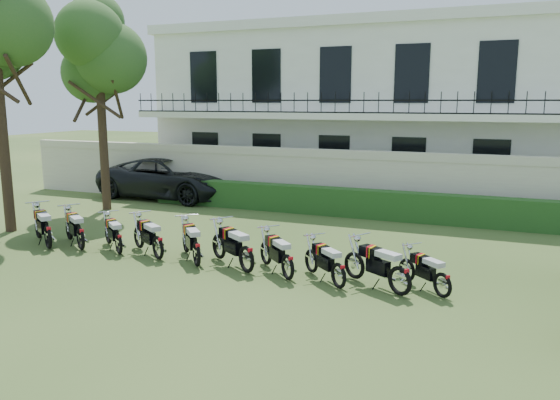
{
  "coord_description": "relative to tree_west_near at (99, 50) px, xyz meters",
  "views": [
    {
      "loc": [
        4.76,
        -11.49,
        4.09
      ],
      "look_at": [
        -0.95,
        2.71,
        1.3
      ],
      "focal_mm": 35.0,
      "sensor_mm": 36.0,
      "label": 1
    }
  ],
  "objects": [
    {
      "name": "motorcycle_7",
      "position": [
        10.64,
        -5.38,
        -5.43
      ],
      "size": [
        1.39,
        1.29,
        0.99
      ],
      "rotation": [
        0.0,
        0.0,
        0.83
      ],
      "color": "black",
      "rests_on": "ground"
    },
    {
      "name": "motorcycle_3",
      "position": [
        5.7,
        -5.0,
        -5.39
      ],
      "size": [
        1.71,
        1.16,
        1.08
      ],
      "rotation": [
        0.0,
        0.0,
        0.99
      ],
      "color": "black",
      "rests_on": "ground"
    },
    {
      "name": "motorcycle_5",
      "position": [
        8.3,
        -5.15,
        -5.37
      ],
      "size": [
        1.77,
        1.25,
        1.13
      ],
      "rotation": [
        0.0,
        0.0,
        0.97
      ],
      "color": "black",
      "rests_on": "ground"
    },
    {
      "name": "motorcycle_6",
      "position": [
        9.4,
        -5.26,
        -5.41
      ],
      "size": [
        1.43,
        1.38,
        1.03
      ],
      "rotation": [
        0.0,
        0.0,
        0.8
      ],
      "color": "black",
      "rests_on": "ground"
    },
    {
      "name": "hedge",
      "position": [
        9.96,
        2.2,
        -5.39
      ],
      "size": [
        18.0,
        0.6,
        1.0
      ],
      "primitive_type": "cube",
      "color": "#23491A",
      "rests_on": "ground"
    },
    {
      "name": "ground",
      "position": [
        8.96,
        -5.0,
        -5.89
      ],
      "size": [
        100.0,
        100.0,
        0.0
      ],
      "primitive_type": "plane",
      "color": "#324C1E",
      "rests_on": "ground"
    },
    {
      "name": "building",
      "position": [
        8.96,
        8.96,
        -2.18
      ],
      "size": [
        20.4,
        9.6,
        7.4
      ],
      "color": "white",
      "rests_on": "ground"
    },
    {
      "name": "motorcycle_1",
      "position": [
        3.2,
        -5.03,
        -5.38
      ],
      "size": [
        1.7,
        1.23,
        1.09
      ],
      "rotation": [
        0.0,
        0.0,
        0.96
      ],
      "color": "black",
      "rests_on": "ground"
    },
    {
      "name": "motorcycle_0",
      "position": [
        2.27,
        -5.26,
        -5.36
      ],
      "size": [
        1.79,
        1.27,
        1.15
      ],
      "rotation": [
        0.0,
        0.0,
        0.97
      ],
      "color": "black",
      "rests_on": "ground"
    },
    {
      "name": "suv",
      "position": [
        0.86,
        3.01,
        -5.03
      ],
      "size": [
        6.28,
        3.12,
        1.71
      ],
      "primitive_type": "imported",
      "rotation": [
        0.0,
        0.0,
        1.52
      ],
      "color": "black",
      "rests_on": "ground"
    },
    {
      "name": "perimeter_wall",
      "position": [
        8.96,
        3.0,
        -4.72
      ],
      "size": [
        30.0,
        0.35,
        2.3
      ],
      "color": "beige",
      "rests_on": "ground"
    },
    {
      "name": "motorcycle_9",
      "position": [
        12.81,
        -5.12,
        -5.46
      ],
      "size": [
        1.31,
        1.2,
        0.92
      ],
      "rotation": [
        0.0,
        0.0,
        0.83
      ],
      "color": "black",
      "rests_on": "ground"
    },
    {
      "name": "motorcycle_2",
      "position": [
        4.43,
        -4.98,
        -5.43
      ],
      "size": [
        1.48,
        1.21,
        1.0
      ],
      "rotation": [
        0.0,
        0.0,
        0.9
      ],
      "color": "black",
      "rests_on": "ground"
    },
    {
      "name": "motorcycle_4",
      "position": [
        6.92,
        -5.14,
        -5.39
      ],
      "size": [
        1.41,
        1.52,
        1.08
      ],
      "rotation": [
        0.0,
        0.0,
        0.74
      ],
      "color": "black",
      "rests_on": "ground"
    },
    {
      "name": "motorcycle_8",
      "position": [
        11.96,
        -5.34,
        -5.39
      ],
      "size": [
        1.75,
        1.14,
        1.09
      ],
      "rotation": [
        0.0,
        0.0,
        1.01
      ],
      "color": "black",
      "rests_on": "ground"
    },
    {
      "name": "tree_west_near",
      "position": [
        0.0,
        0.0,
        0.0
      ],
      "size": [
        3.4,
        3.2,
        7.9
      ],
      "color": "#473323",
      "rests_on": "ground"
    }
  ]
}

